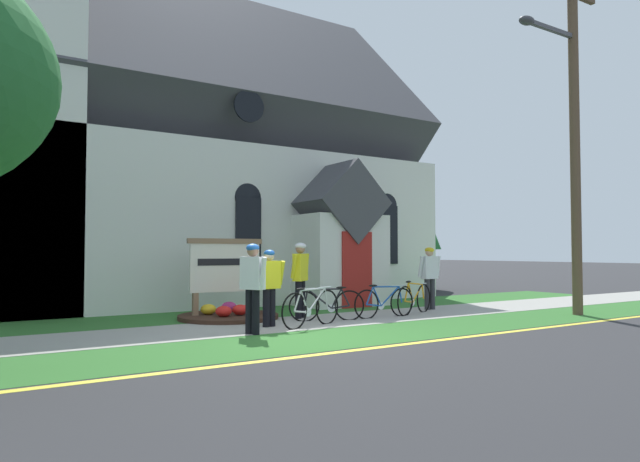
% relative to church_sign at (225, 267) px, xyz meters
% --- Properties ---
extents(ground, '(140.00, 140.00, 0.00)m').
position_rel_church_sign_xyz_m(ground, '(0.07, 0.63, -1.18)').
color(ground, '#2B2B2D').
extents(sidewalk_slab, '(32.00, 2.18, 0.01)m').
position_rel_church_sign_xyz_m(sidewalk_slab, '(1.42, -1.70, -1.17)').
color(sidewalk_slab, '#99968E').
rests_on(sidewalk_slab, ground).
extents(grass_verge, '(32.00, 2.10, 0.01)m').
position_rel_church_sign_xyz_m(grass_verge, '(1.42, -3.84, -1.18)').
color(grass_verge, '#2D6628').
rests_on(grass_verge, ground).
extents(church_lawn, '(24.00, 2.44, 0.01)m').
position_rel_church_sign_xyz_m(church_lawn, '(1.42, 0.61, -1.18)').
color(church_lawn, '#2D6628').
rests_on(church_lawn, ground).
extents(curb_paint_stripe, '(28.00, 0.16, 0.01)m').
position_rel_church_sign_xyz_m(curb_paint_stripe, '(1.42, -5.04, -1.18)').
color(curb_paint_stripe, yellow).
rests_on(curb_paint_stripe, ground).
extents(church_building, '(14.70, 11.98, 12.52)m').
position_rel_church_sign_xyz_m(church_building, '(1.06, 6.62, 3.27)').
color(church_building, silver).
rests_on(church_building, ground).
extents(church_sign, '(1.81, 0.19, 1.85)m').
position_rel_church_sign_xyz_m(church_sign, '(0.00, 0.00, 0.00)').
color(church_sign, '#7F6047').
rests_on(church_sign, ground).
extents(flower_bed, '(2.30, 2.30, 0.34)m').
position_rel_church_sign_xyz_m(flower_bed, '(0.01, -0.20, -1.09)').
color(flower_bed, '#382319').
rests_on(flower_bed, ground).
extents(bicycle_yellow, '(1.65, 0.66, 0.86)m').
position_rel_church_sign_xyz_m(bicycle_yellow, '(4.28, -1.77, -0.80)').
color(bicycle_yellow, black).
rests_on(bicycle_yellow, ground).
extents(bicycle_white, '(1.74, 0.08, 0.80)m').
position_rel_church_sign_xyz_m(bicycle_white, '(3.20, -1.93, -0.82)').
color(bicycle_white, black).
rests_on(bicycle_white, ground).
extents(bicycle_black, '(1.72, 0.61, 0.84)m').
position_rel_church_sign_xyz_m(bicycle_black, '(0.92, -2.36, -0.79)').
color(bicycle_black, black).
rests_on(bicycle_black, ground).
extents(bicycle_green, '(1.64, 0.64, 0.78)m').
position_rel_church_sign_xyz_m(bicycle_green, '(1.72, -1.74, -0.82)').
color(bicycle_green, black).
rests_on(bicycle_green, ground).
extents(cyclist_in_green_jersey, '(0.60, 0.49, 1.76)m').
position_rel_church_sign_xyz_m(cyclist_in_green_jersey, '(1.44, -1.03, -0.14)').
color(cyclist_in_green_jersey, black).
rests_on(cyclist_in_green_jersey, ground).
extents(cyclist_in_white_jersey, '(0.66, 0.27, 1.67)m').
position_rel_church_sign_xyz_m(cyclist_in_white_jersey, '(5.31, -1.24, -0.20)').
color(cyclist_in_white_jersey, '#2D2D33').
rests_on(cyclist_in_white_jersey, ground).
extents(cyclist_in_orange_jersey, '(0.64, 0.27, 1.59)m').
position_rel_church_sign_xyz_m(cyclist_in_orange_jersey, '(0.16, -1.95, -0.26)').
color(cyclist_in_orange_jersey, black).
rests_on(cyclist_in_orange_jersey, ground).
extents(cyclist_in_blue_jersey, '(0.37, 0.76, 1.70)m').
position_rel_church_sign_xyz_m(cyclist_in_blue_jersey, '(-0.56, -2.68, -0.18)').
color(cyclist_in_blue_jersey, black).
rests_on(cyclist_in_blue_jersey, ground).
extents(utility_pole, '(3.12, 0.28, 9.31)m').
position_rel_church_sign_xyz_m(utility_pole, '(7.46, -4.04, 3.97)').
color(utility_pole, brown).
rests_on(utility_pole, ground).
extents(roadside_conifer, '(4.28, 4.28, 7.38)m').
position_rel_church_sign_xyz_m(roadside_conifer, '(9.31, 5.38, 3.33)').
color(roadside_conifer, '#3D2D1E').
rests_on(roadside_conifer, ground).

